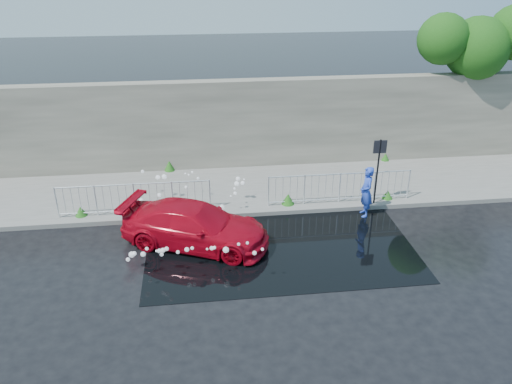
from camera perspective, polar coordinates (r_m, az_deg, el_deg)
ground at (r=14.46m, az=1.34°, el=-8.27°), size 90.00×90.00×0.00m
pavement at (r=18.74m, az=-0.83°, el=0.44°), size 30.00×4.00×0.15m
curb at (r=16.97m, az=-0.09°, el=-2.41°), size 30.00×0.25×0.16m
retaining_wall at (r=20.11m, az=-1.55°, el=7.82°), size 30.00×0.60×3.50m
puddle at (r=15.35m, az=2.67°, el=-6.04°), size 8.00×5.00×0.01m
sign_post at (r=17.32m, az=13.82°, el=3.41°), size 0.45×0.06×2.50m
tree at (r=22.62m, az=24.28°, el=15.31°), size 5.10×2.54×6.29m
railing_left at (r=17.03m, az=-13.73°, el=-0.62°), size 5.05×0.05×1.10m
railing_right at (r=17.55m, az=9.54°, el=0.60°), size 5.05×0.05×1.10m
weeds at (r=18.25m, az=-1.51°, el=0.56°), size 12.17×3.93×0.42m
water_spray at (r=15.80m, az=-7.89°, el=-2.49°), size 3.66×5.64×1.06m
red_car at (r=15.16m, az=-6.95°, el=-3.82°), size 4.84×3.39×1.30m
person at (r=17.01m, az=12.49°, el=0.02°), size 0.45×0.66×1.76m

